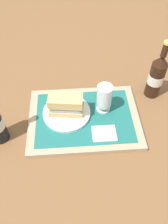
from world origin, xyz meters
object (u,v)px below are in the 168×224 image
(plate, at_px, (67,113))
(sandwich, at_px, (67,105))
(beer_glass, at_px, (104,98))
(beer_bottle, at_px, (157,76))

(plate, distance_m, sandwich, 0.05)
(sandwich, distance_m, beer_glass, 0.15)
(plate, relative_size, sandwich, 1.39)
(sandwich, bearing_deg, beer_glass, 13.59)
(plate, xyz_separation_m, sandwich, (0.00, -0.00, 0.05))
(beer_glass, distance_m, beer_bottle, 0.25)
(beer_bottle, bearing_deg, beer_glass, -157.99)
(plate, xyz_separation_m, beer_bottle, (0.38, 0.11, 0.08))
(sandwich, bearing_deg, beer_bottle, 23.48)
(plate, relative_size, beer_glass, 1.52)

